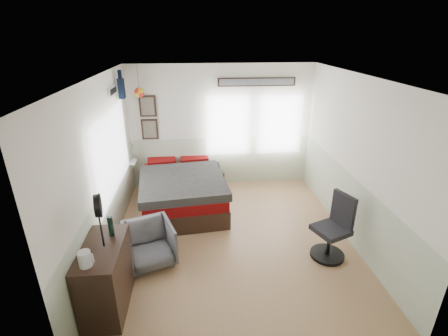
% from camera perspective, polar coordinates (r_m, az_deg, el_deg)
% --- Properties ---
extents(ground_plane, '(4.00, 4.50, 0.01)m').
position_cam_1_polar(ground_plane, '(5.74, 1.37, -12.23)').
color(ground_plane, '#987650').
extents(room_shell, '(4.02, 4.52, 2.71)m').
position_cam_1_polar(room_shell, '(5.15, 0.45, 3.83)').
color(room_shell, silver).
rests_on(room_shell, ground_plane).
extents(wall_decor, '(3.55, 1.32, 1.44)m').
position_cam_1_polar(wall_decor, '(6.75, -9.91, 12.35)').
color(wall_decor, black).
rests_on(wall_decor, room_shell).
extents(bed, '(1.77, 2.35, 0.70)m').
position_cam_1_polar(bed, '(6.60, -7.39, -3.88)').
color(bed, black).
rests_on(bed, ground_plane).
extents(dresser, '(0.48, 1.00, 0.90)m').
position_cam_1_polar(dresser, '(4.55, -20.01, -17.50)').
color(dresser, black).
rests_on(dresser, ground_plane).
extents(armchair, '(0.90, 0.91, 0.65)m').
position_cam_1_polar(armchair, '(5.16, -12.97, -12.90)').
color(armchair, '#5D5D5F').
rests_on(armchair, ground_plane).
extents(nightstand, '(0.53, 0.46, 0.45)m').
position_cam_1_polar(nightstand, '(7.22, -2.09, -2.27)').
color(nightstand, black).
rests_on(nightstand, ground_plane).
extents(task_chair, '(0.61, 0.61, 1.06)m').
position_cam_1_polar(task_chair, '(5.38, 18.64, -10.64)').
color(task_chair, black).
rests_on(task_chair, ground_plane).
extents(kettle, '(0.16, 0.14, 0.19)m').
position_cam_1_polar(kettle, '(3.99, -23.27, -14.50)').
color(kettle, silver).
rests_on(kettle, dresser).
extents(bottle, '(0.07, 0.07, 0.27)m').
position_cam_1_polar(bottle, '(4.38, -19.30, -9.61)').
color(bottle, black).
rests_on(bottle, dresser).
extents(stand_fan, '(0.13, 0.28, 0.70)m').
position_cam_1_polar(stand_fan, '(4.01, -21.27, -6.37)').
color(stand_fan, black).
rests_on(stand_fan, dresser).
extents(black_bag, '(0.32, 0.21, 0.19)m').
position_cam_1_polar(black_bag, '(7.09, -2.13, 0.07)').
color(black_bag, black).
rests_on(black_bag, nightstand).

